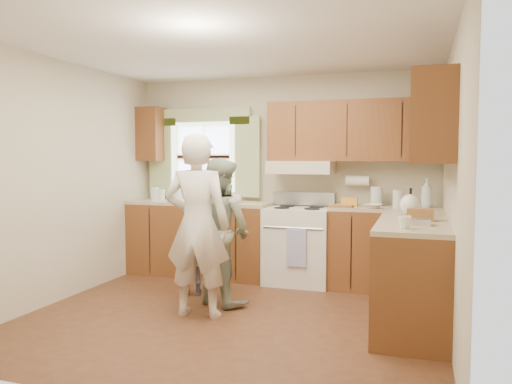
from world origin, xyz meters
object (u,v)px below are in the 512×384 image
(woman_right, at_px, (220,231))
(child, at_px, (193,256))
(stove, at_px, (299,244))
(woman_left, at_px, (197,225))

(woman_right, distance_m, child, 0.52)
(stove, xyz_separation_m, woman_right, (-0.59, -1.03, 0.28))
(stove, distance_m, child, 1.31)
(woman_right, height_order, child, woman_right)
(stove, height_order, woman_right, woman_right)
(woman_right, relative_size, child, 1.76)
(woman_right, bearing_deg, woman_left, 111.55)
(stove, bearing_deg, child, -137.68)
(stove, relative_size, child, 1.26)
(woman_left, bearing_deg, child, -66.30)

